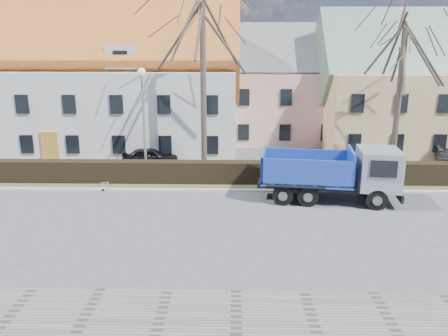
{
  "coord_description": "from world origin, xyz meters",
  "views": [
    {
      "loc": [
        -0.1,
        -18.7,
        7.62
      ],
      "look_at": [
        -0.61,
        3.7,
        1.6
      ],
      "focal_mm": 35.0,
      "sensor_mm": 36.0,
      "label": 1
    }
  ],
  "objects_px": {
    "cart_frame": "(102,186)",
    "parked_car_a": "(150,157)",
    "streetlight": "(144,124)",
    "dump_truck": "(324,173)"
  },
  "relations": [
    {
      "from": "dump_truck",
      "to": "streetlight",
      "type": "distance_m",
      "value": 10.94
    },
    {
      "from": "streetlight",
      "to": "dump_truck",
      "type": "bearing_deg",
      "value": -20.29
    },
    {
      "from": "cart_frame",
      "to": "parked_car_a",
      "type": "xyz_separation_m",
      "value": [
        1.69,
        5.57,
        0.36
      ]
    },
    {
      "from": "parked_car_a",
      "to": "streetlight",
      "type": "bearing_deg",
      "value": 178.31
    },
    {
      "from": "dump_truck",
      "to": "parked_car_a",
      "type": "relative_size",
      "value": 1.93
    },
    {
      "from": "cart_frame",
      "to": "parked_car_a",
      "type": "distance_m",
      "value": 5.84
    },
    {
      "from": "dump_truck",
      "to": "streetlight",
      "type": "height_order",
      "value": "streetlight"
    },
    {
      "from": "dump_truck",
      "to": "streetlight",
      "type": "relative_size",
      "value": 1.08
    },
    {
      "from": "cart_frame",
      "to": "dump_truck",
      "type": "bearing_deg",
      "value": -5.49
    },
    {
      "from": "dump_truck",
      "to": "parked_car_a",
      "type": "bearing_deg",
      "value": 154.37
    }
  ]
}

